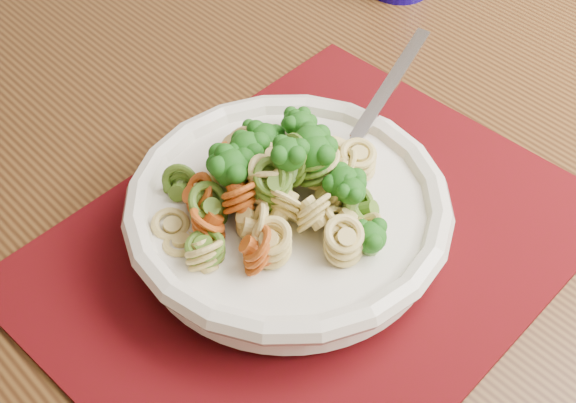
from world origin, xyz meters
name	(u,v)px	position (x,y,z in m)	size (l,w,h in m)	color
dining_table	(320,237)	(-0.78, 0.65, 0.66)	(1.55, 1.20, 0.77)	#583818
placemat	(312,247)	(-0.84, 0.56, 0.77)	(0.41, 0.32, 0.00)	#550311
pasta_bowl	(288,212)	(-0.85, 0.58, 0.80)	(0.24, 0.24, 0.05)	white
pasta_broccoli_heap	(288,196)	(-0.85, 0.58, 0.81)	(0.21, 0.21, 0.06)	#E3D070
fork	(339,164)	(-0.80, 0.59, 0.81)	(0.19, 0.02, 0.01)	silver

